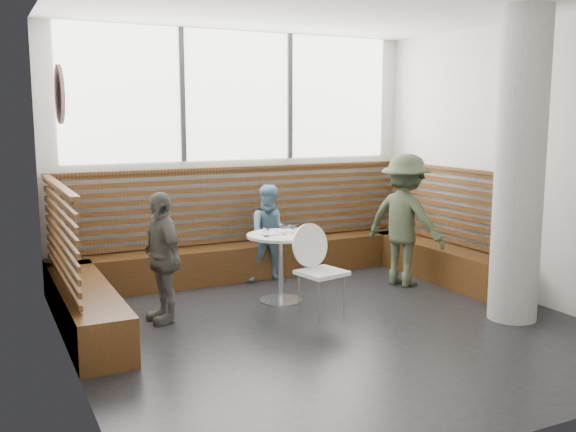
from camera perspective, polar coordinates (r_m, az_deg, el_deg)
name	(u,v)px	position (r m, az deg, el deg)	size (l,w,h in m)	color
room	(333,169)	(6.30, 4.02, 4.16)	(5.00, 5.00, 3.20)	silver
booth	(261,254)	(8.04, -2.44, -3.41)	(5.00, 2.50, 1.44)	#3C240F
concrete_column	(520,167)	(6.97, 19.90, 4.09)	(0.50, 0.50, 3.20)	gray
wall_art	(59,94)	(5.86, -19.66, 10.15)	(0.50, 0.50, 0.03)	white
cafe_table	(281,254)	(7.32, -0.67, -3.36)	(0.77, 0.77, 0.79)	silver
cafe_chair	(318,262)	(6.85, 2.71, -4.13)	(0.47, 0.46, 0.98)	white
adult_man	(405,220)	(8.16, 10.35, -0.36)	(1.07, 0.61, 1.65)	#3A442D
child_back	(271,234)	(8.21, -1.49, -1.58)	(0.61, 0.47, 1.25)	#5D86A1
child_left	(162,257)	(6.75, -11.15, -3.61)	(0.80, 0.33, 1.36)	#57554E
plate_near	(268,234)	(7.27, -1.75, -1.58)	(0.21, 0.21, 0.01)	white
plate_far	(284,231)	(7.46, -0.39, -1.32)	(0.20, 0.20, 0.01)	white
glass_left	(266,232)	(7.14, -1.94, -1.41)	(0.07, 0.07, 0.11)	white
glass_mid	(284,230)	(7.27, -0.37, -1.22)	(0.07, 0.07, 0.10)	white
glass_right	(294,229)	(7.33, 0.52, -1.12)	(0.07, 0.07, 0.11)	white
menu_card	(288,237)	(7.10, 0.03, -1.87)	(0.19, 0.13, 0.00)	#A5C64C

